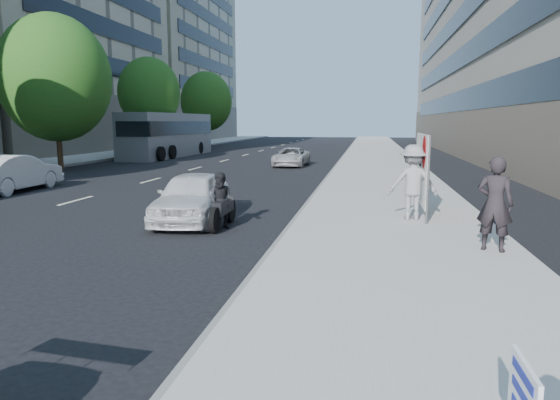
% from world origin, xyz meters
% --- Properties ---
extents(ground, '(160.00, 160.00, 0.00)m').
position_xyz_m(ground, '(0.00, 0.00, 0.00)').
color(ground, black).
rests_on(ground, ground).
extents(near_sidewalk, '(5.00, 120.00, 0.15)m').
position_xyz_m(near_sidewalk, '(4.00, 20.00, 0.07)').
color(near_sidewalk, '#A8A49E').
rests_on(near_sidewalk, ground).
extents(far_sidewalk, '(4.50, 120.00, 0.15)m').
position_xyz_m(far_sidewalk, '(-16.75, 20.00, 0.07)').
color(far_sidewalk, '#A8A49E').
rests_on(far_sidewalk, ground).
extents(far_bldg_north, '(22.00, 28.00, 28.00)m').
position_xyz_m(far_bldg_north, '(-30.00, 62.00, 14.00)').
color(far_bldg_north, tan).
rests_on(far_bldg_north, ground).
extents(tree_far_c, '(6.00, 6.00, 8.47)m').
position_xyz_m(tree_far_c, '(-13.70, 18.00, 5.02)').
color(tree_far_c, '#382616').
rests_on(tree_far_c, ground).
extents(tree_far_d, '(4.80, 4.80, 7.65)m').
position_xyz_m(tree_far_d, '(-13.70, 30.00, 4.89)').
color(tree_far_d, '#382616').
rests_on(tree_far_d, ground).
extents(tree_far_e, '(5.40, 5.40, 7.89)m').
position_xyz_m(tree_far_e, '(-13.70, 44.00, 4.78)').
color(tree_far_e, '#382616').
rests_on(tree_far_e, ground).
extents(jogger, '(1.32, 0.83, 1.95)m').
position_xyz_m(jogger, '(4.48, 5.83, 1.13)').
color(jogger, gray).
rests_on(jogger, near_sidewalk).
extents(pedestrian_woman, '(0.81, 0.69, 1.88)m').
position_xyz_m(pedestrian_woman, '(5.80, 2.82, 1.09)').
color(pedestrian_woman, black).
rests_on(pedestrian_woman, near_sidewalk).
extents(protest_banner, '(0.08, 3.06, 2.20)m').
position_xyz_m(protest_banner, '(4.78, 6.77, 1.40)').
color(protest_banner, '#4C4C4C').
rests_on(protest_banner, near_sidewalk).
extents(white_sedan_near, '(1.98, 4.10, 1.35)m').
position_xyz_m(white_sedan_near, '(-1.34, 5.31, 0.67)').
color(white_sedan_near, silver).
rests_on(white_sedan_near, ground).
extents(white_sedan_mid, '(1.61, 4.39, 1.44)m').
position_xyz_m(white_sedan_mid, '(-10.19, 9.69, 0.72)').
color(white_sedan_mid, silver).
rests_on(white_sedan_mid, ground).
extents(white_sedan_far, '(2.00, 4.05, 1.11)m').
position_xyz_m(white_sedan_far, '(-1.29, 22.58, 0.55)').
color(white_sedan_far, silver).
rests_on(white_sedan_far, ground).
extents(motorcycle, '(0.70, 2.04, 1.42)m').
position_xyz_m(motorcycle, '(-0.29, 4.59, 0.64)').
color(motorcycle, black).
rests_on(motorcycle, ground).
extents(bus, '(2.98, 12.13, 3.30)m').
position_xyz_m(bus, '(-11.91, 29.33, 1.64)').
color(bus, slate).
rests_on(bus, ground).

